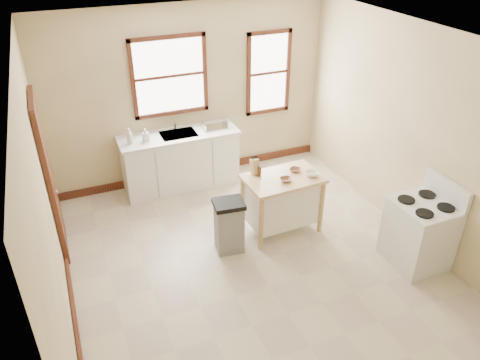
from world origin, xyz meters
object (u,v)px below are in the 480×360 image
object	(u,v)px
bowl_a	(286,180)
trash_bin	(229,226)
pepper_grinder	(260,171)
soap_bottle_b	(146,135)
soap_bottle_a	(130,136)
bowl_b	(295,170)
bowl_c	(312,174)
knife_block	(255,167)
gas_stove	(421,224)
dish_rack	(214,125)
kitchen_island	(282,204)

from	to	relation	value
bowl_a	trash_bin	bearing A→B (deg)	-176.97
pepper_grinder	bowl_a	bearing A→B (deg)	-43.51
soap_bottle_b	pepper_grinder	size ratio (longest dim) A/B	1.32
soap_bottle_a	bowl_b	xyz separation A→B (m)	(1.93, -1.56, -0.18)
pepper_grinder	bowl_b	size ratio (longest dim) A/B	1.00
bowl_c	trash_bin	size ratio (longest dim) A/B	0.23
soap_bottle_b	bowl_a	xyz separation A→B (m)	(1.46, -1.74, -0.16)
knife_block	gas_stove	bearing A→B (deg)	-45.30
soap_bottle_b	gas_stove	bearing A→B (deg)	-46.61
soap_bottle_a	bowl_c	size ratio (longest dim) A/B	1.37
bowl_b	gas_stove	bearing A→B (deg)	-52.47
soap_bottle_b	gas_stove	world-z (taller)	gas_stove
knife_block	pepper_grinder	bearing A→B (deg)	-70.77
pepper_grinder	soap_bottle_b	bearing A→B (deg)	128.63
soap_bottle_b	bowl_a	world-z (taller)	soap_bottle_b
bowl_c	gas_stove	size ratio (longest dim) A/B	0.15
soap_bottle_b	dish_rack	size ratio (longest dim) A/B	0.51
bowl_b	gas_stove	xyz separation A→B (m)	(1.04, -1.36, -0.29)
dish_rack	bowl_a	world-z (taller)	dish_rack
pepper_grinder	bowl_a	world-z (taller)	pepper_grinder
knife_block	bowl_a	world-z (taller)	knife_block
bowl_c	dish_rack	bearing A→B (deg)	111.98
trash_bin	gas_stove	distance (m)	2.40
soap_bottle_a	knife_block	distance (m)	1.98
soap_bottle_a	kitchen_island	world-z (taller)	soap_bottle_a
trash_bin	gas_stove	xyz separation A→B (m)	(2.11, -1.12, 0.19)
dish_rack	trash_bin	size ratio (longest dim) A/B	0.52
gas_stove	knife_block	bearing A→B (deg)	136.42
pepper_grinder	gas_stove	xyz separation A→B (m)	(1.55, -1.42, -0.35)
kitchen_island	bowl_a	bearing A→B (deg)	-99.55
bowl_c	bowl_b	bearing A→B (deg)	126.05
soap_bottle_b	bowl_c	world-z (taller)	soap_bottle_b
trash_bin	soap_bottle_a	bearing A→B (deg)	122.64
soap_bottle_a	dish_rack	bearing A→B (deg)	-7.54
soap_bottle_b	gas_stove	size ratio (longest dim) A/B	0.17
soap_bottle_b	dish_rack	distance (m)	1.11
knife_block	soap_bottle_a	bearing A→B (deg)	132.80
bowl_c	trash_bin	distance (m)	1.31
soap_bottle_b	bowl_b	distance (m)	2.30
gas_stove	soap_bottle_b	bearing A→B (deg)	133.27
bowl_a	soap_bottle_a	bearing A→B (deg)	133.99
knife_block	bowl_b	bearing A→B (deg)	-17.01
gas_stove	pepper_grinder	bearing A→B (deg)	137.46
knife_block	gas_stove	world-z (taller)	gas_stove
knife_block	gas_stove	size ratio (longest dim) A/B	0.18
bowl_b	gas_stove	world-z (taller)	gas_stove
bowl_a	trash_bin	xyz separation A→B (m)	(-0.83, -0.04, -0.49)
pepper_grinder	bowl_a	distance (m)	0.37
soap_bottle_a	soap_bottle_b	xyz separation A→B (m)	(0.23, -0.01, -0.02)
gas_stove	dish_rack	bearing A→B (deg)	118.74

